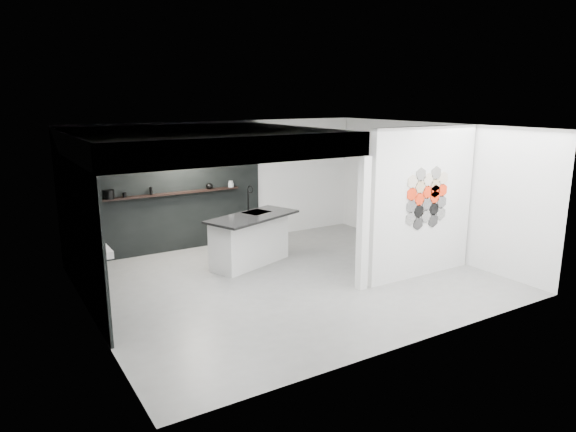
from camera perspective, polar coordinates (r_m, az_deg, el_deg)
The scene contains 17 objects.
floor at distance 9.58m, azimuth 0.43°, elevation -7.16°, with size 7.00×6.00×0.01m, color slate.
partition_panel at distance 9.82m, azimuth 14.70°, elevation 1.43°, with size 2.45×0.15×2.80m, color silver.
bay_clad_back at distance 11.35m, azimuth -13.20°, elevation 1.88°, with size 4.40×0.04×2.35m, color black.
bay_clad_left at distance 8.98m, azimuth -22.32°, elevation -1.67°, with size 0.04×4.00×2.35m, color black.
bulkhead at distance 9.33m, azimuth -9.73°, elevation 8.22°, with size 4.40×4.00×0.40m, color silver.
corner_column at distance 8.92m, azimuth 8.34°, elevation -0.90°, with size 0.16×0.16×2.35m, color silver.
fascia_beam at distance 7.59m, azimuth -4.23°, elevation 7.31°, with size 4.40×0.16×0.40m, color silver.
wall_basin at distance 8.91m, azimuth -20.47°, elevation -3.79°, with size 0.40×0.60×0.12m, color silver.
display_shelf at distance 11.26m, azimuth -12.58°, elevation 2.47°, with size 3.00×0.15×0.04m, color black.
kitchen_island at distance 10.35m, azimuth -4.24°, elevation -2.57°, with size 2.11×1.48×1.56m.
stockpot at distance 10.89m, azimuth -19.29°, elevation 2.28°, with size 0.22×0.22×0.18m, color black.
kettle at distance 11.53m, azimuth -8.73°, elevation 3.31°, with size 0.15×0.15×0.13m, color black.
glass_bowl at distance 11.75m, azimuth -6.36°, elevation 3.46°, with size 0.13×0.13×0.09m, color gray.
glass_vase at distance 11.74m, azimuth -6.36°, elevation 3.57°, with size 0.10×0.10×0.14m, color gray.
bottle_dark at distance 11.10m, azimuth -14.99°, elevation 2.72°, with size 0.06×0.06×0.16m, color black.
utensil_cup at distance 10.96m, azimuth -17.72°, elevation 2.25°, with size 0.08×0.08×0.10m, color black.
hex_tile_cluster at distance 9.76m, azimuth 15.24°, elevation 1.96°, with size 1.04×0.02×1.16m.
Camera 1 is at (-4.76, -7.63, 3.30)m, focal length 32.00 mm.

